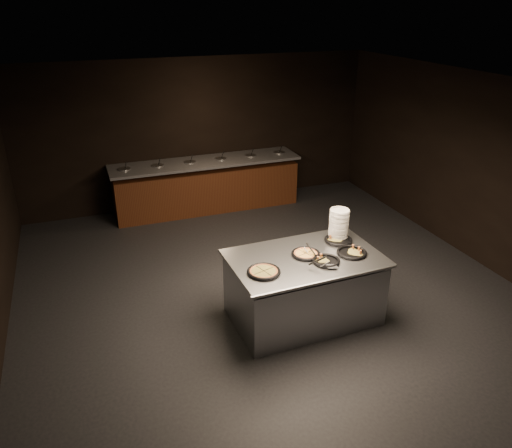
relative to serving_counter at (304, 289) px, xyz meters
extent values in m
cube|color=black|center=(-0.18, 0.52, -0.44)|extent=(7.00, 8.00, 0.01)
cube|color=black|center=(-0.18, 0.52, 2.47)|extent=(7.00, 8.00, 0.01)
cube|color=black|center=(-0.18, 4.53, 1.01)|extent=(7.00, 0.01, 2.90)
cube|color=black|center=(3.32, 0.52, 1.01)|extent=(0.01, 8.00, 2.90)
cube|color=#4E2712|center=(-0.18, 4.10, -0.01)|extent=(3.60, 0.75, 0.85)
cube|color=#56565B|center=(-0.18, 4.10, 0.54)|extent=(3.70, 0.83, 0.05)
cube|color=#3D200D|center=(-0.18, 4.10, -0.40)|extent=(3.60, 0.69, 0.08)
cylinder|color=silver|center=(-1.73, 4.10, 0.54)|extent=(0.22, 0.22, 0.08)
cylinder|color=#5B7830|center=(-1.73, 4.10, 0.57)|extent=(0.19, 0.19, 0.02)
cylinder|color=black|center=(-1.70, 4.08, 0.65)|extent=(0.04, 0.10, 0.19)
cylinder|color=silver|center=(-1.11, 4.10, 0.54)|extent=(0.22, 0.22, 0.08)
cylinder|color=#5B7830|center=(-1.11, 4.10, 0.57)|extent=(0.19, 0.19, 0.02)
cylinder|color=black|center=(-1.08, 4.08, 0.65)|extent=(0.04, 0.10, 0.19)
cylinder|color=silver|center=(-0.49, 4.10, 0.54)|extent=(0.22, 0.22, 0.08)
cylinder|color=#5B7830|center=(-0.49, 4.10, 0.57)|extent=(0.19, 0.19, 0.02)
cylinder|color=black|center=(-0.46, 4.08, 0.65)|extent=(0.04, 0.10, 0.19)
cylinder|color=silver|center=(0.13, 4.10, 0.54)|extent=(0.22, 0.22, 0.08)
cylinder|color=#5B7830|center=(0.13, 4.10, 0.57)|extent=(0.19, 0.19, 0.02)
cylinder|color=black|center=(0.16, 4.08, 0.65)|extent=(0.04, 0.10, 0.19)
cylinder|color=silver|center=(0.75, 4.10, 0.54)|extent=(0.22, 0.22, 0.08)
cylinder|color=#5B7830|center=(0.75, 4.10, 0.57)|extent=(0.19, 0.19, 0.02)
cylinder|color=black|center=(0.78, 4.08, 0.65)|extent=(0.04, 0.10, 0.19)
cylinder|color=silver|center=(1.37, 4.10, 0.54)|extent=(0.22, 0.22, 0.08)
cylinder|color=#5B7830|center=(1.37, 4.10, 0.57)|extent=(0.19, 0.19, 0.02)
cylinder|color=black|center=(1.40, 4.08, 0.65)|extent=(0.04, 0.10, 0.19)
cube|color=silver|center=(0.00, 0.00, -0.03)|extent=(1.86, 1.17, 0.82)
cube|color=silver|center=(0.00, 0.00, 0.46)|extent=(1.94, 1.25, 0.04)
cylinder|color=silver|center=(0.00, -0.60, 0.46)|extent=(1.91, 0.10, 0.04)
cylinder|color=white|center=(0.66, 0.36, 0.68)|extent=(0.26, 0.26, 0.40)
cylinder|color=black|center=(-0.64, -0.19, 0.48)|extent=(0.38, 0.38, 0.01)
torus|color=black|center=(-0.64, -0.19, 0.50)|extent=(0.40, 0.40, 0.04)
torus|color=#A5572A|center=(-0.64, -0.19, 0.50)|extent=(0.34, 0.34, 0.03)
cylinder|color=tan|center=(-0.64, -0.19, 0.50)|extent=(0.30, 0.30, 0.02)
cube|color=black|center=(-0.64, -0.19, 0.51)|extent=(0.09, 0.29, 0.00)
cube|color=black|center=(-0.64, -0.19, 0.51)|extent=(0.29, 0.09, 0.00)
cylinder|color=black|center=(0.02, 0.04, 0.48)|extent=(0.34, 0.34, 0.01)
torus|color=black|center=(0.02, 0.04, 0.50)|extent=(0.37, 0.37, 0.04)
torus|color=#A5572A|center=(0.02, 0.04, 0.50)|extent=(0.30, 0.30, 0.03)
cylinder|color=#ECB755|center=(0.02, 0.04, 0.50)|extent=(0.26, 0.26, 0.02)
cube|color=black|center=(0.02, 0.04, 0.51)|extent=(0.09, 0.25, 0.00)
cube|color=black|center=(0.02, 0.04, 0.51)|extent=(0.25, 0.09, 0.00)
cylinder|color=black|center=(0.61, 0.24, 0.48)|extent=(0.35, 0.35, 0.01)
torus|color=black|center=(0.61, 0.24, 0.50)|extent=(0.38, 0.38, 0.04)
cylinder|color=black|center=(0.18, -0.21, 0.48)|extent=(0.32, 0.32, 0.01)
torus|color=black|center=(0.18, -0.21, 0.50)|extent=(0.35, 0.35, 0.04)
cylinder|color=black|center=(0.59, -0.14, 0.48)|extent=(0.36, 0.36, 0.01)
torus|color=black|center=(0.59, -0.14, 0.50)|extent=(0.38, 0.38, 0.04)
cube|color=silver|center=(0.02, 0.14, 0.50)|extent=(0.12, 0.13, 0.00)
cylinder|color=black|center=(0.08, 0.00, 0.57)|extent=(0.08, 0.18, 0.13)
cylinder|color=silver|center=(0.05, 0.07, 0.52)|extent=(0.04, 0.09, 0.08)
cube|color=silver|center=(0.18, -0.37, 0.50)|extent=(0.15, 0.13, 0.00)
cylinder|color=black|center=(0.01, -0.32, 0.59)|extent=(0.22, 0.10, 0.14)
cylinder|color=silver|center=(0.09, -0.35, 0.53)|extent=(0.11, 0.05, 0.09)
camera|label=1|loc=(-2.53, -4.98, 3.47)|focal=35.00mm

